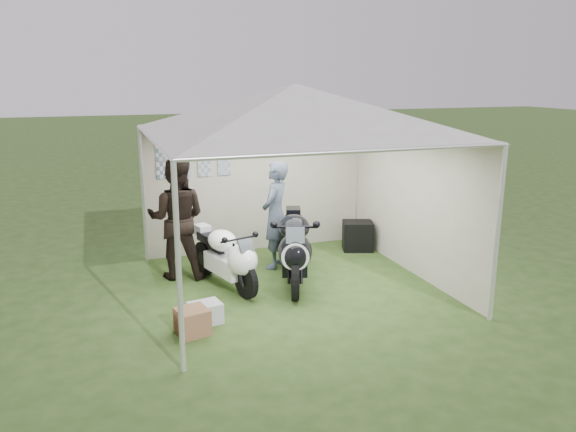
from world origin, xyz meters
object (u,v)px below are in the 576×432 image
at_px(canopy_tent, 294,114).
at_px(person_dark_jacket, 177,218).
at_px(person_blue_jacket, 275,215).
at_px(crate_0, 205,313).
at_px(crate_1, 192,322).
at_px(paddock_stand, 293,253).
at_px(motorcycle_black, 294,246).
at_px(motorcycle_white, 227,256).
at_px(equipment_box, 358,236).

xyz_separation_m(canopy_tent, person_dark_jacket, (-1.60, 0.93, -1.62)).
height_order(canopy_tent, person_blue_jacket, canopy_tent).
bearing_deg(crate_0, person_dark_jacket, 91.76).
bearing_deg(crate_0, crate_1, -127.88).
bearing_deg(paddock_stand, motorcycle_black, -108.71).
xyz_separation_m(motorcycle_white, crate_0, (-0.57, -1.13, -0.36)).
height_order(motorcycle_black, crate_0, motorcycle_black).
distance_m(paddock_stand, person_blue_jacket, 0.81).
distance_m(motorcycle_white, person_dark_jacket, 1.04).
bearing_deg(crate_0, equipment_box, 33.99).
distance_m(canopy_tent, motorcycle_white, 2.31).
bearing_deg(person_dark_jacket, motorcycle_black, 171.15).
bearing_deg(paddock_stand, crate_0, -134.87).
distance_m(person_blue_jacket, equipment_box, 1.85).
relative_size(motorcycle_white, crate_1, 4.81).
height_order(paddock_stand, crate_1, crate_1).
bearing_deg(canopy_tent, paddock_stand, 70.91).
relative_size(person_blue_jacket, equipment_box, 3.35).
bearing_deg(person_dark_jacket, canopy_tent, 169.04).
distance_m(canopy_tent, person_dark_jacket, 2.46).
height_order(canopy_tent, person_dark_jacket, canopy_tent).
distance_m(motorcycle_black, crate_0, 1.90).
bearing_deg(motorcycle_white, person_blue_jacket, 18.07).
relative_size(motorcycle_black, crate_0, 5.20).
bearing_deg(motorcycle_black, person_dark_jacket, 170.50).
relative_size(motorcycle_white, motorcycle_black, 0.84).
height_order(motorcycle_white, person_blue_jacket, person_blue_jacket).
bearing_deg(person_dark_jacket, crate_1, 105.18).
bearing_deg(crate_1, paddock_stand, 45.92).
height_order(canopy_tent, crate_0, canopy_tent).
distance_m(person_dark_jacket, person_blue_jacket, 1.60).
relative_size(crate_0, crate_1, 1.10).
relative_size(canopy_tent, crate_0, 14.03).
distance_m(canopy_tent, person_blue_jacket, 1.91).
bearing_deg(crate_1, person_dark_jacket, 85.82).
distance_m(person_dark_jacket, equipment_box, 3.39).
distance_m(paddock_stand, equipment_box, 1.39).
bearing_deg(equipment_box, motorcycle_black, -143.75).
xyz_separation_m(motorcycle_white, crate_1, (-0.78, -1.40, -0.33)).
bearing_deg(crate_1, canopy_tent, 33.70).
relative_size(motorcycle_white, person_dark_jacket, 0.92).
distance_m(motorcycle_black, paddock_stand, 1.08).
xyz_separation_m(paddock_stand, equipment_box, (1.36, 0.29, 0.10)).
bearing_deg(person_blue_jacket, paddock_stand, 145.16).
relative_size(canopy_tent, person_dark_jacket, 2.96).
height_order(canopy_tent, crate_1, canopy_tent).
distance_m(canopy_tent, paddock_stand, 2.63).
bearing_deg(paddock_stand, person_dark_jacket, -178.13).
distance_m(person_dark_jacket, crate_1, 2.25).
distance_m(motorcycle_black, crate_1, 2.20).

